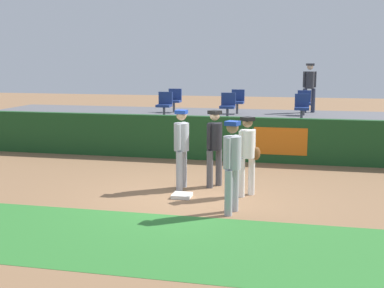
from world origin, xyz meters
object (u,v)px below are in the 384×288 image
object	(u,v)px
first_base	(182,196)
seat_back_center	(238,100)
seat_back_right	(304,101)
player_fielder_home	(248,151)
player_coach_visitor	(181,144)
player_runner_visitor	(232,160)
seat_front_right	(302,106)
seat_front_center	(228,105)
seat_back_left	(174,99)
player_umpire	(215,143)
seat_front_left	(165,103)
spectator_hooded	(309,84)

from	to	relation	value
first_base	seat_back_center	size ratio (longest dim) A/B	0.48
first_base	seat_back_right	distance (m)	7.97
player_fielder_home	player_coach_visitor	size ratio (longest dim) A/B	0.95
player_runner_visitor	seat_front_right	world-z (taller)	seat_front_right
seat_front_center	seat_back_left	xyz separation A→B (m)	(-2.22, 1.80, 0.00)
seat_back_right	seat_back_left	bearing A→B (deg)	180.00
player_coach_visitor	player_umpire	distance (m)	0.78
seat_front_right	seat_back_left	world-z (taller)	same
player_fielder_home	player_coach_visitor	bearing A→B (deg)	-62.23
player_umpire	seat_front_left	bearing A→B (deg)	-120.63
player_runner_visitor	seat_front_left	distance (m)	7.25
player_runner_visitor	player_umpire	world-z (taller)	player_runner_visitor
player_fielder_home	player_umpire	world-z (taller)	player_umpire
player_runner_visitor	seat_front_right	size ratio (longest dim) A/B	2.13
seat_front_center	seat_back_center	xyz separation A→B (m)	(0.08, 1.80, -0.00)
player_fielder_home	player_runner_visitor	world-z (taller)	player_runner_visitor
player_umpire	spectator_hooded	bearing A→B (deg)	-165.50
seat_front_center	first_base	bearing A→B (deg)	-91.35
seat_front_center	seat_back_left	size ratio (longest dim) A/B	1.00
player_fielder_home	player_umpire	size ratio (longest dim) A/B	0.97
player_fielder_home	seat_back_center	world-z (taller)	seat_back_center
seat_back_right	seat_front_left	xyz separation A→B (m)	(-4.44, -1.80, 0.00)
seat_front_right	seat_front_left	world-z (taller)	same
player_fielder_home	seat_front_right	xyz separation A→B (m)	(1.09, 5.18, 0.52)
player_fielder_home	seat_front_right	bearing A→B (deg)	-153.76
seat_back_left	spectator_hooded	distance (m)	4.86
player_umpire	seat_back_right	world-z (taller)	seat_back_right
seat_back_right	spectator_hooded	xyz separation A→B (m)	(0.17, 0.93, 0.54)
player_fielder_home	seat_back_right	xyz separation A→B (m)	(1.15, 6.98, 0.52)
spectator_hooded	player_coach_visitor	bearing A→B (deg)	52.30
seat_front_center	seat_back_right	distance (m)	2.97
player_fielder_home	spectator_hooded	size ratio (longest dim) A/B	0.98
seat_back_center	player_fielder_home	bearing A→B (deg)	-80.76
seat_front_center	spectator_hooded	xyz separation A→B (m)	(2.53, 2.73, 0.54)
player_umpire	player_runner_visitor	bearing A→B (deg)	50.13
seat_back_left	seat_back_center	world-z (taller)	same
player_umpire	seat_front_center	xyz separation A→B (m)	(-0.38, 4.55, 0.49)
player_fielder_home	seat_front_center	distance (m)	5.34
player_runner_visitor	seat_back_left	distance (m)	8.95
seat_front_left	spectator_hooded	size ratio (longest dim) A/B	0.48
player_umpire	seat_front_right	xyz separation A→B (m)	(1.92, 4.55, 0.48)
seat_back_center	spectator_hooded	bearing A→B (deg)	20.74
player_umpire	seat_front_center	distance (m)	4.59
first_base	seat_back_left	distance (m)	7.86
player_umpire	seat_back_center	bearing A→B (deg)	-146.32
seat_front_center	seat_back_right	size ratio (longest dim) A/B	1.00
player_umpire	seat_back_center	size ratio (longest dim) A/B	2.12
seat_back_center	seat_front_left	xyz separation A→B (m)	(-2.16, -1.80, 0.00)
seat_back_center	first_base	bearing A→B (deg)	-91.61
player_fielder_home	player_coach_visitor	world-z (taller)	player_coach_visitor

